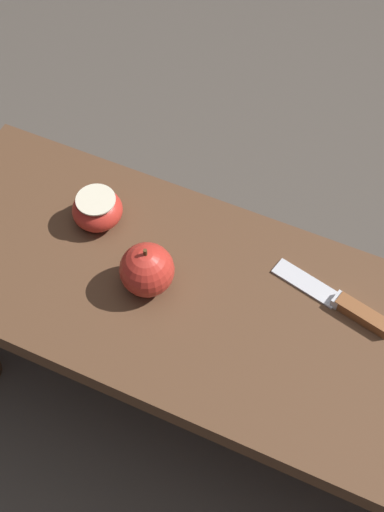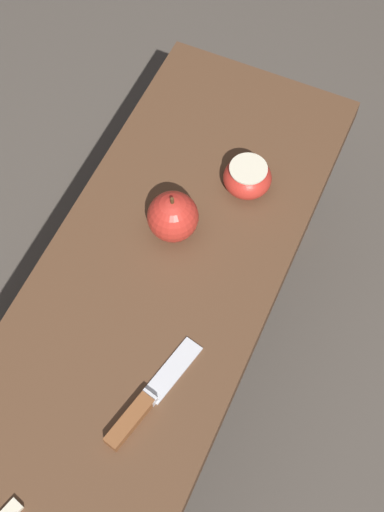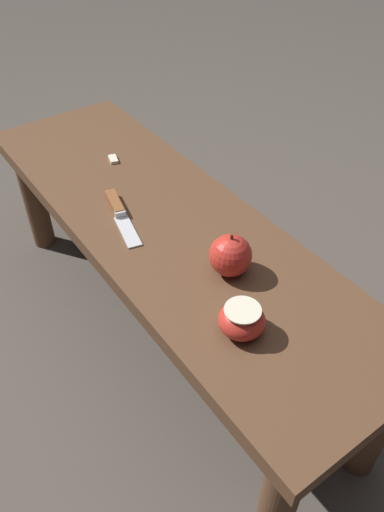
# 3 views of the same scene
# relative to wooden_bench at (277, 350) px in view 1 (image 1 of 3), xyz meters

# --- Properties ---
(ground_plane) EXTENTS (8.00, 8.00, 0.00)m
(ground_plane) POSITION_rel_wooden_bench_xyz_m (0.00, 0.00, -0.33)
(ground_plane) COLOR #4C443D
(wooden_bench) EXTENTS (1.26, 0.39, 0.40)m
(wooden_bench) POSITION_rel_wooden_bench_xyz_m (0.00, 0.00, 0.00)
(wooden_bench) COLOR brown
(wooden_bench) RESTS_ON ground_plane
(knife) EXTENTS (0.21, 0.07, 0.02)m
(knife) POSITION_rel_wooden_bench_xyz_m (-0.08, -0.08, 0.08)
(knife) COLOR silver
(knife) RESTS_ON wooden_bench
(apple_whole) EXTENTS (0.09, 0.09, 0.10)m
(apple_whole) POSITION_rel_wooden_bench_xyz_m (0.22, 0.01, 0.12)
(apple_whole) COLOR red
(apple_whole) RESTS_ON wooden_bench
(apple_cut) EXTENTS (0.09, 0.09, 0.06)m
(apple_cut) POSITION_rel_wooden_bench_xyz_m (0.36, -0.07, 0.10)
(apple_cut) COLOR red
(apple_cut) RESTS_ON wooden_bench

